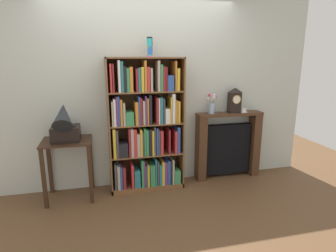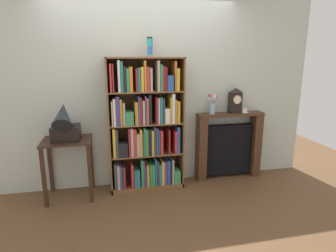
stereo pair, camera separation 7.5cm
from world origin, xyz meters
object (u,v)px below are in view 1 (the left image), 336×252
Objects in this scene: cup_stack at (150,47)px; fireplace_mantel at (228,145)px; bookshelf at (145,130)px; gramophone at (64,124)px; mantel_clock at (235,100)px; teacup_with_saucer at (243,110)px; flower_vase at (212,105)px; side_table_left at (68,155)px.

cup_stack reaches higher than fireplace_mantel.
fireplace_mantel is (1.25, 0.09, -0.33)m from bookshelf.
gramophone is (-1.08, -0.16, -0.91)m from cup_stack.
gramophone is at bearing -172.94° from bookshelf.
fireplace_mantel is (2.25, 0.21, -0.50)m from gramophone.
fireplace_mantel is 0.68m from mantel_clock.
bookshelf is 3.29× the size of gramophone.
flower_vase is at bearing 179.94° from teacup_with_saucer.
side_table_left is at bearing -176.67° from mantel_clock.
side_table_left is at bearing 90.00° from gramophone.
mantel_clock is 1.25× the size of flower_vase.
mantel_clock is at bearing -17.15° from fireplace_mantel.
teacup_with_saucer is at bearing 2.92° from bookshelf.
flower_vase is (0.89, 0.04, -0.78)m from cup_stack.
cup_stack is at bearing -177.24° from fireplace_mantel.
side_table_left is (-0.99, -0.06, -0.24)m from bookshelf.
gramophone is 2.46m from teacup_with_saucer.
cup_stack is at bearing -178.34° from teacup_with_saucer.
flower_vase reaches higher than fireplace_mantel.
cup_stack is at bearing -178.26° from mantel_clock.
cup_stack reaches higher than mantel_clock.
cup_stack is at bearing 5.15° from side_table_left.
teacup_with_saucer reaches higher than side_table_left.
mantel_clock is at bearing 3.13° from bookshelf.
cup_stack is 1.70m from side_table_left.
flower_vase is at bearing 2.60° from cup_stack.
flower_vase is at bearing 5.76° from gramophone.
bookshelf is 4.94× the size of mantel_clock.
side_table_left is at bearing -176.81° from teacup_with_saucer.
mantel_clock reaches higher than teacup_with_saucer.
bookshelf is 2.30× the size of side_table_left.
mantel_clock reaches higher than flower_vase.
bookshelf is 6.18× the size of flower_vase.
fireplace_mantel is at bearing 4.15° from bookshelf.
gramophone is at bearing -90.00° from side_table_left.
fireplace_mantel is at bearing 3.91° from side_table_left.
flower_vase reaches higher than side_table_left.
cup_stack reaches higher than gramophone.
cup_stack reaches higher than bookshelf.
cup_stack is 1.83m from fireplace_mantel.
mantel_clock reaches higher than side_table_left.
flower_vase is 2.03× the size of teacup_with_saucer.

